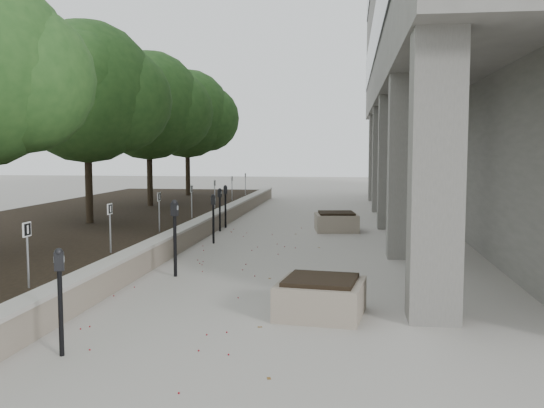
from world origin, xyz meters
The scene contains 21 objects.
ground centered at (0.00, 0.00, 0.00)m, with size 90.00×90.00×0.00m, color #A59F98.
retaining_wall centered at (-1.82, 9.00, 0.25)m, with size 0.39×26.00×0.50m, color gray, non-canonical shape.
planting_bed centered at (-5.50, 9.00, 0.20)m, with size 7.00×26.00×0.40m, color black.
crabapple_tree_3 centered at (-4.80, 8.00, 3.12)m, with size 4.60×4.00×5.44m, color #234C1D, non-canonical shape.
crabapple_tree_4 centered at (-4.80, 13.00, 3.12)m, with size 4.60×4.00×5.44m, color #234C1D, non-canonical shape.
crabapple_tree_5 centered at (-4.80, 18.00, 3.12)m, with size 4.60×4.00×5.44m, color #234C1D, non-canonical shape.
parking_sign_2 centered at (-2.35, 0.50, 0.88)m, with size 0.04×0.22×0.96m, color black, non-canonical shape.
parking_sign_3 centered at (-2.35, 3.50, 0.88)m, with size 0.04×0.22×0.96m, color black, non-canonical shape.
parking_sign_4 centered at (-2.35, 6.50, 0.88)m, with size 0.04×0.22×0.96m, color black, non-canonical shape.
parking_sign_5 centered at (-2.35, 9.50, 0.88)m, with size 0.04×0.22×0.96m, color black, non-canonical shape.
parking_sign_6 centered at (-2.35, 12.50, 0.88)m, with size 0.04×0.22×0.96m, color black, non-canonical shape.
parking_sign_7 centered at (-2.35, 15.50, 0.88)m, with size 0.04×0.22×0.96m, color black, non-canonical shape.
parking_sign_8 centered at (-2.35, 18.50, 0.88)m, with size 0.04×0.22×0.96m, color black, non-canonical shape.
parking_meter_1 centered at (-1.07, -1.08, 0.63)m, with size 0.13×0.09×1.27m, color black, non-canonical shape.
parking_meter_2 centered at (-1.03, 3.36, 0.73)m, with size 0.14×0.10×1.45m, color black, non-canonical shape.
parking_meter_3 centered at (-1.22, 7.38, 0.63)m, with size 0.12×0.09×1.26m, color black, non-canonical shape.
parking_meter_4 centered at (-1.55, 9.66, 0.63)m, with size 0.13×0.09×1.27m, color black, non-canonical shape.
parking_meter_5 centered at (-1.55, 10.45, 0.66)m, with size 0.13×0.09×1.31m, color black, non-canonical shape.
planter_front centered at (1.83, 1.03, 0.28)m, with size 1.18×1.18×0.55m, color gray, non-canonical shape.
planter_back centered at (1.83, 10.14, 0.28)m, with size 1.21×1.21×0.56m, color gray, non-canonical shape.
berry_scatter centered at (-0.10, 5.00, 0.01)m, with size 3.30×14.10×0.02m, color maroon, non-canonical shape.
Camera 1 is at (2.25, -7.53, 2.39)m, focal length 39.87 mm.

